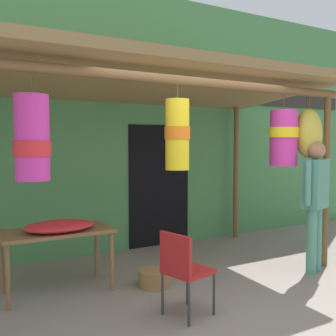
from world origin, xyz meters
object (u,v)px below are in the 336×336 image
object	(u,v)px
flower_heap_on_table	(61,226)
folding_chair	(183,267)
wicker_basket_by_table	(155,278)
vendor_in_orange	(315,195)
display_table	(57,237)

from	to	relation	value
flower_heap_on_table	folding_chair	distance (m)	1.50
wicker_basket_by_table	vendor_in_orange	size ratio (longest dim) A/B	0.22
flower_heap_on_table	display_table	bearing A→B (deg)	115.18
flower_heap_on_table	folding_chair	xyz separation A→B (m)	(0.87, -1.20, -0.27)
flower_heap_on_table	wicker_basket_by_table	distance (m)	1.26
flower_heap_on_table	folding_chair	size ratio (longest dim) A/B	0.93
flower_heap_on_table	folding_chair	bearing A→B (deg)	-54.02
folding_chair	wicker_basket_by_table	xyz separation A→B (m)	(0.15, 0.88, -0.40)
flower_heap_on_table	vendor_in_orange	size ratio (longest dim) A/B	0.45
wicker_basket_by_table	vendor_in_orange	world-z (taller)	vendor_in_orange
display_table	flower_heap_on_table	bearing A→B (deg)	-64.82
flower_heap_on_table	folding_chair	world-z (taller)	folding_chair
flower_heap_on_table	wicker_basket_by_table	bearing A→B (deg)	-17.42
folding_chair	display_table	bearing A→B (deg)	125.42
display_table	wicker_basket_by_table	size ratio (longest dim) A/B	3.18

